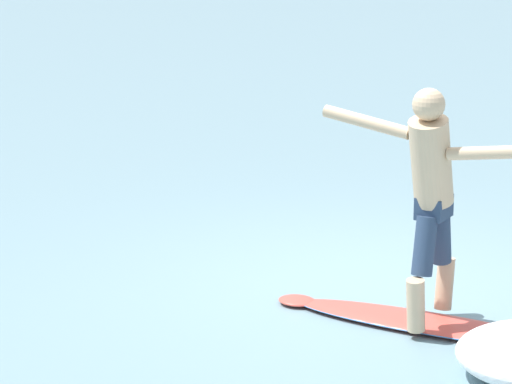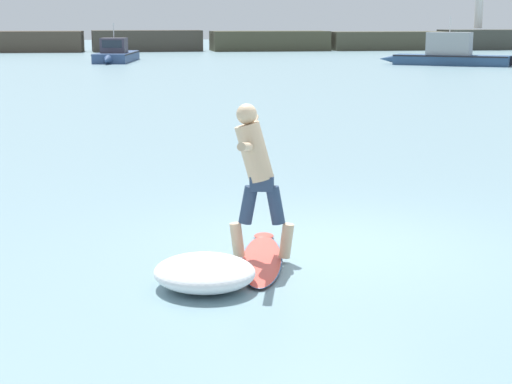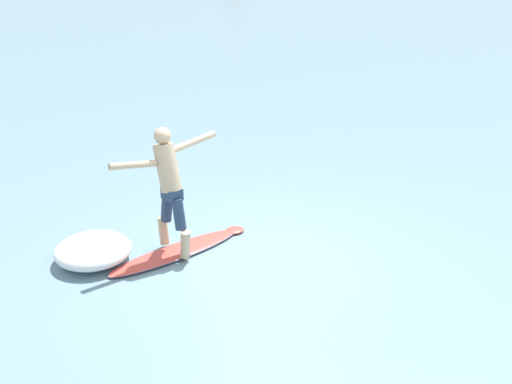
{
  "view_description": "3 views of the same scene",
  "coord_description": "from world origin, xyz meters",
  "views": [
    {
      "loc": [
        -9.19,
        -1.91,
        3.14
      ],
      "look_at": [
        -0.59,
        0.8,
        0.84
      ],
      "focal_mm": 85.0,
      "sensor_mm": 36.0,
      "label": 1
    },
    {
      "loc": [
        -2.31,
        -9.78,
        2.7
      ],
      "look_at": [
        -0.84,
        0.19,
        0.64
      ],
      "focal_mm": 60.0,
      "sensor_mm": 36.0,
      "label": 2
    },
    {
      "loc": [
        5.46,
        -6.75,
        4.58
      ],
      "look_at": [
        -0.52,
        0.69,
        0.6
      ],
      "focal_mm": 50.0,
      "sensor_mm": 36.0,
      "label": 3
    }
  ],
  "objects": [
    {
      "name": "surfer",
      "position": [
        -0.96,
        -0.61,
        1.08
      ],
      "size": [
        0.75,
        1.6,
        1.73
      ],
      "color": "#CEAD88",
      "rests_on": "surfboard"
    },
    {
      "name": "surfboard",
      "position": [
        -0.89,
        -0.59,
        0.03
      ],
      "size": [
        0.82,
        2.3,
        0.2
      ],
      "color": "#E05144",
      "rests_on": "ground"
    },
    {
      "name": "ground_plane",
      "position": [
        0.0,
        0.0,
        0.0
      ],
      "size": [
        200.0,
        200.0,
        0.0
      ],
      "primitive_type": "plane",
      "color": "#7496A1"
    },
    {
      "name": "wave_foam_at_tail",
      "position": [
        -1.61,
        -1.46,
        0.16
      ],
      "size": [
        1.37,
        1.4,
        0.33
      ],
      "color": "white",
      "rests_on": "ground"
    }
  ]
}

